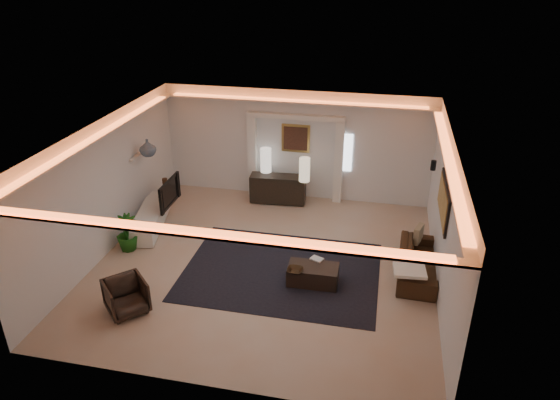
% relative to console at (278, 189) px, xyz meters
% --- Properties ---
extents(floor, '(7.00, 7.00, 0.00)m').
position_rel_console_xyz_m(floor, '(0.37, -2.98, -0.40)').
color(floor, '#AC9B8B').
rests_on(floor, ground).
extents(ceiling, '(7.00, 7.00, 0.00)m').
position_rel_console_xyz_m(ceiling, '(0.37, -2.98, 2.50)').
color(ceiling, white).
rests_on(ceiling, ground).
extents(wall_back, '(7.00, 0.00, 7.00)m').
position_rel_console_xyz_m(wall_back, '(0.37, 0.52, 1.05)').
color(wall_back, silver).
rests_on(wall_back, ground).
extents(wall_front, '(7.00, 0.00, 7.00)m').
position_rel_console_xyz_m(wall_front, '(0.37, -6.48, 1.05)').
color(wall_front, silver).
rests_on(wall_front, ground).
extents(wall_left, '(0.00, 7.00, 7.00)m').
position_rel_console_xyz_m(wall_left, '(-3.13, -2.98, 1.05)').
color(wall_left, silver).
rests_on(wall_left, ground).
extents(wall_right, '(0.00, 7.00, 7.00)m').
position_rel_console_xyz_m(wall_right, '(3.87, -2.98, 1.05)').
color(wall_right, silver).
rests_on(wall_right, ground).
extents(cove_soffit, '(7.00, 7.00, 0.04)m').
position_rel_console_xyz_m(cove_soffit, '(0.37, -2.98, 2.22)').
color(cove_soffit, silver).
rests_on(cove_soffit, ceiling).
extents(daylight_slit, '(0.25, 0.03, 1.00)m').
position_rel_console_xyz_m(daylight_slit, '(1.72, 0.50, 0.95)').
color(daylight_slit, white).
rests_on(daylight_slit, wall_back).
extents(area_rug, '(4.00, 3.00, 0.01)m').
position_rel_console_xyz_m(area_rug, '(0.77, -3.18, -0.39)').
color(area_rug, black).
rests_on(area_rug, ground).
extents(pilaster_left, '(0.22, 0.20, 2.20)m').
position_rel_console_xyz_m(pilaster_left, '(-0.78, 0.42, 0.70)').
color(pilaster_left, silver).
rests_on(pilaster_left, ground).
extents(pilaster_right, '(0.22, 0.20, 2.20)m').
position_rel_console_xyz_m(pilaster_right, '(1.52, 0.42, 0.70)').
color(pilaster_right, silver).
rests_on(pilaster_right, ground).
extents(alcove_header, '(2.52, 0.20, 0.12)m').
position_rel_console_xyz_m(alcove_header, '(0.37, 0.42, 1.85)').
color(alcove_header, silver).
rests_on(alcove_header, wall_back).
extents(painting_frame, '(0.74, 0.04, 0.74)m').
position_rel_console_xyz_m(painting_frame, '(0.37, 0.49, 1.25)').
color(painting_frame, tan).
rests_on(painting_frame, wall_back).
extents(painting_canvas, '(0.62, 0.02, 0.62)m').
position_rel_console_xyz_m(painting_canvas, '(0.37, 0.46, 1.25)').
color(painting_canvas, '#4C2D1E').
rests_on(painting_canvas, wall_back).
extents(art_panel_frame, '(0.04, 1.64, 0.74)m').
position_rel_console_xyz_m(art_panel_frame, '(3.84, -2.68, 1.30)').
color(art_panel_frame, black).
rests_on(art_panel_frame, wall_right).
extents(art_panel_gold, '(0.02, 1.50, 0.62)m').
position_rel_console_xyz_m(art_panel_gold, '(3.81, -2.68, 1.30)').
color(art_panel_gold, tan).
rests_on(art_panel_gold, wall_right).
extents(wall_sconce, '(0.12, 0.12, 0.22)m').
position_rel_console_xyz_m(wall_sconce, '(3.75, -0.78, 1.28)').
color(wall_sconce, black).
rests_on(wall_sconce, wall_right).
extents(wall_niche, '(0.10, 0.55, 0.04)m').
position_rel_console_xyz_m(wall_niche, '(-3.07, -1.58, 1.25)').
color(wall_niche, silver).
rests_on(wall_niche, wall_left).
extents(console, '(1.47, 0.54, 0.72)m').
position_rel_console_xyz_m(console, '(0.00, 0.00, 0.00)').
color(console, black).
rests_on(console, ground).
extents(lamp_left, '(0.36, 0.36, 0.64)m').
position_rel_console_xyz_m(lamp_left, '(-0.37, 0.23, 0.69)').
color(lamp_left, white).
rests_on(lamp_left, console).
extents(lamp_right, '(0.34, 0.34, 0.62)m').
position_rel_console_xyz_m(lamp_right, '(0.72, -0.17, 0.69)').
color(lamp_right, beige).
rests_on(lamp_right, console).
extents(media_ledge, '(0.99, 2.23, 0.41)m').
position_rel_console_xyz_m(media_ledge, '(-2.72, -1.91, -0.18)').
color(media_ledge, silver).
rests_on(media_ledge, ground).
extents(tv, '(1.16, 0.17, 0.67)m').
position_rel_console_xyz_m(tv, '(-2.45, -1.56, 0.38)').
color(tv, black).
rests_on(tv, media_ledge).
extents(figurine, '(0.16, 0.16, 0.36)m').
position_rel_console_xyz_m(figurine, '(-2.78, -0.84, 0.24)').
color(figurine, '#442817').
rests_on(figurine, media_ledge).
extents(ginger_jar, '(0.47, 0.47, 0.40)m').
position_rel_console_xyz_m(ginger_jar, '(-2.78, -1.54, 1.47)').
color(ginger_jar, '#37485E').
rests_on(ginger_jar, wall_niche).
extents(plant, '(0.61, 0.61, 0.83)m').
position_rel_console_xyz_m(plant, '(-2.75, -3.04, 0.02)').
color(plant, '#164911').
rests_on(plant, ground).
extents(sofa, '(1.98, 0.84, 0.57)m').
position_rel_console_xyz_m(sofa, '(3.52, -2.66, -0.12)').
color(sofa, black).
rests_on(sofa, ground).
extents(throw_blanket, '(0.64, 0.54, 0.07)m').
position_rel_console_xyz_m(throw_blanket, '(3.31, -3.45, 0.15)').
color(throw_blanket, beige).
rests_on(throw_blanket, sofa).
extents(throw_pillow, '(0.23, 0.40, 0.38)m').
position_rel_console_xyz_m(throw_pillow, '(3.52, -1.99, 0.15)').
color(throw_pillow, gray).
rests_on(throw_pillow, sofa).
extents(coffee_table, '(1.01, 0.56, 0.37)m').
position_rel_console_xyz_m(coffee_table, '(1.47, -3.46, -0.20)').
color(coffee_table, black).
rests_on(coffee_table, ground).
extents(bowl, '(0.33, 0.33, 0.08)m').
position_rel_console_xyz_m(bowl, '(1.16, -3.73, 0.05)').
color(bowl, black).
rests_on(bowl, coffee_table).
extents(magazine, '(0.30, 0.26, 0.03)m').
position_rel_console_xyz_m(magazine, '(1.50, -3.19, 0.02)').
color(magazine, silver).
rests_on(magazine, coffee_table).
extents(armchair, '(1.00, 1.00, 0.65)m').
position_rel_console_xyz_m(armchair, '(-1.73, -5.05, -0.07)').
color(armchair, black).
rests_on(armchair, ground).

